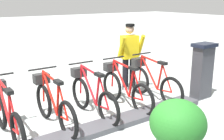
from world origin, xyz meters
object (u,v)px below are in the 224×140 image
planter_bush (177,130)px  bike_docked_0 (152,81)px  payment_kiosk (202,70)px  bike_docked_1 (124,88)px  bike_docked_2 (91,95)px  worker_near_rack (129,55)px  bike_docked_3 (53,104)px  bike_docked_4 (7,114)px

planter_bush → bike_docked_0: bearing=-35.7°
payment_kiosk → bike_docked_1: size_ratio=0.74×
bike_docked_2 → worker_near_rack: 1.85m
payment_kiosk → bike_docked_0: bearing=60.4°
bike_docked_1 → worker_near_rack: bearing=-43.7°
bike_docked_1 → planter_bush: 2.26m
bike_docked_0 → payment_kiosk: bearing=-119.6°
bike_docked_2 → planter_bush: bearing=-178.0°
bike_docked_0 → bike_docked_3: bearing=90.0°
bike_docked_1 → bike_docked_3: (0.00, 1.61, 0.00)m
worker_near_rack → bike_docked_0: bearing=-178.5°
bike_docked_1 → bike_docked_2: bearing=90.0°
bike_docked_4 → planter_bush: bearing=-141.7°
payment_kiosk → bike_docked_4: payment_kiosk is taller
bike_docked_3 → worker_near_rack: (0.82, -2.39, 0.48)m
bike_docked_0 → planter_bush: bearing=144.3°
bike_docked_4 → worker_near_rack: size_ratio=1.04×
payment_kiosk → worker_near_rack: 1.75m
bike_docked_1 → worker_near_rack: worker_near_rack is taller
bike_docked_0 → bike_docked_3: (0.00, 2.41, 0.00)m
bike_docked_0 → worker_near_rack: 0.95m
bike_docked_3 → bike_docked_4: size_ratio=1.00×
bike_docked_0 → bike_docked_2: size_ratio=1.00×
bike_docked_2 → worker_near_rack: size_ratio=1.04×
bike_docked_0 → worker_near_rack: worker_near_rack is taller
bike_docked_4 → bike_docked_1: bearing=-90.0°
bike_docked_0 → worker_near_rack: size_ratio=1.04×
bike_docked_1 → worker_near_rack: size_ratio=1.04×
bike_docked_1 → bike_docked_0: bearing=-90.0°
bike_docked_1 → bike_docked_3: same height
bike_docked_1 → bike_docked_3: bearing=90.0°
payment_kiosk → planter_bush: 2.99m
bike_docked_0 → bike_docked_3: 2.41m
bike_docked_2 → bike_docked_0: bearing=-90.0°
worker_near_rack → planter_bush: (-2.95, 1.51, -0.37)m
payment_kiosk → planter_bush: payment_kiosk is taller
payment_kiosk → bike_docked_1: bearing=72.5°
bike_docked_1 → bike_docked_2: (0.00, 0.80, 0.00)m
bike_docked_2 → bike_docked_4: (0.00, 1.61, 0.00)m
bike_docked_0 → bike_docked_2: bearing=90.0°
bike_docked_1 → worker_near_rack: 1.23m
bike_docked_3 → bike_docked_4: same height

